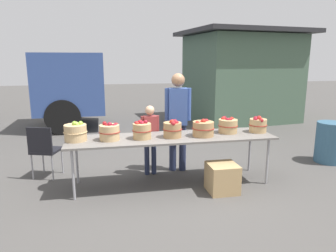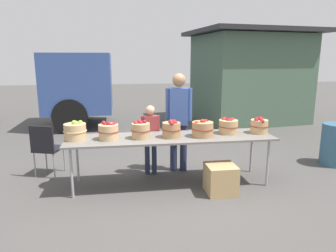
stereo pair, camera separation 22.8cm
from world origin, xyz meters
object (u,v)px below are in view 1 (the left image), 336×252
apple_basket_green_0 (76,132)px  apple_basket_red_2 (173,129)px  trash_barrel (330,142)px  apple_basket_red_0 (110,132)px  child_customer (150,134)px  produce_crate (222,178)px  apple_basket_red_4 (228,125)px  vendor_adult (178,115)px  apple_basket_red_3 (203,128)px  market_table (172,139)px  apple_basket_red_1 (142,130)px  apple_basket_red_5 (258,125)px  folding_chair (44,148)px

apple_basket_green_0 → apple_basket_red_2: size_ratio=1.15×
trash_barrel → apple_basket_red_0: bearing=-173.6°
child_customer → produce_crate: 1.38m
produce_crate → apple_basket_red_2: bearing=148.6°
apple_basket_red_4 → trash_barrel: 2.28m
apple_basket_red_2 → apple_basket_red_4: size_ratio=0.92×
apple_basket_red_2 → vendor_adult: 0.65m
apple_basket_red_3 → vendor_adult: (-0.25, 0.62, 0.11)m
vendor_adult → market_table: bearing=78.0°
apple_basket_green_0 → apple_basket_red_1: 0.94m
trash_barrel → child_customer: bearing=179.5°
apple_basket_green_0 → market_table: bearing=-1.6°
apple_basket_red_1 → apple_basket_red_5: size_ratio=1.00×
produce_crate → vendor_adult: bearing=113.4°
apple_basket_green_0 → apple_basket_red_3: bearing=-2.9°
produce_crate → apple_basket_green_0: bearing=166.9°
child_customer → produce_crate: bearing=130.9°
produce_crate → apple_basket_red_0: bearing=165.1°
trash_barrel → apple_basket_red_1: bearing=-172.6°
apple_basket_green_0 → apple_basket_red_3: size_ratio=0.98×
apple_basket_green_0 → apple_basket_red_0: 0.48m
market_table → apple_basket_red_2: apple_basket_red_2 is taller
apple_basket_red_0 → apple_basket_red_4: size_ratio=0.98×
folding_chair → vendor_adult: bearing=-163.6°
folding_chair → trash_barrel: (5.07, -0.20, -0.13)m
vendor_adult → apple_basket_red_2: bearing=79.8°
apple_basket_red_3 → child_customer: 0.92m
apple_basket_red_0 → market_table: bearing=1.0°
apple_basket_red_3 → apple_basket_red_4: (0.45, 0.13, -0.00)m
apple_basket_red_4 → apple_basket_red_5: (0.49, -0.05, -0.00)m
apple_basket_red_2 → trash_barrel: apple_basket_red_2 is taller
apple_basket_red_3 → apple_basket_red_5: (0.94, 0.08, -0.00)m
apple_basket_red_3 → apple_basket_red_2: bearing=178.1°
apple_basket_red_5 → vendor_adult: 1.31m
apple_basket_green_0 → child_customer: bearing=20.7°
apple_basket_red_3 → apple_basket_red_5: bearing=4.9°
market_table → apple_basket_green_0: apple_basket_green_0 is taller
folding_chair → apple_basket_red_3: bearing=-177.6°
apple_basket_red_0 → apple_basket_red_1: apple_basket_red_1 is taller
trash_barrel → produce_crate: (-2.46, -0.87, -0.17)m
vendor_adult → child_customer: 0.58m
apple_basket_green_0 → apple_basket_red_1: apple_basket_green_0 is taller
apple_basket_red_1 → market_table: bearing=3.3°
market_table → apple_basket_red_4: (0.92, 0.08, 0.15)m
apple_basket_red_0 → apple_basket_red_5: apple_basket_red_0 is taller
apple_basket_red_1 → vendor_adult: bearing=41.1°
apple_basket_red_0 → trash_barrel: 4.09m
apple_basket_red_2 → produce_crate: bearing=-31.4°
apple_basket_red_2 → produce_crate: 1.01m
apple_basket_green_0 → produce_crate: 2.21m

